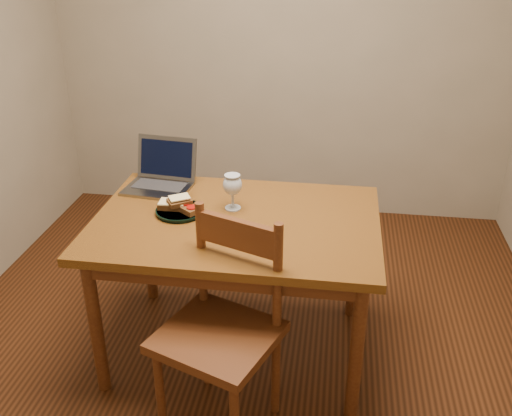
# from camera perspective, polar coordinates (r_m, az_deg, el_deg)

# --- Properties ---
(floor) EXTENTS (3.20, 3.20, 0.02)m
(floor) POSITION_cam_1_polar(r_m,az_deg,el_deg) (3.06, -0.99, -13.13)
(floor) COLOR black
(floor) RESTS_ON ground
(back_wall) EXTENTS (3.20, 0.02, 2.60)m
(back_wall) POSITION_cam_1_polar(r_m,az_deg,el_deg) (4.01, 2.75, 17.18)
(back_wall) COLOR gray
(back_wall) RESTS_ON floor
(front_wall) EXTENTS (3.20, 0.02, 2.60)m
(front_wall) POSITION_cam_1_polar(r_m,az_deg,el_deg) (1.04, -16.40, -12.80)
(front_wall) COLOR gray
(front_wall) RESTS_ON floor
(table) EXTENTS (1.30, 0.90, 0.74)m
(table) POSITION_cam_1_polar(r_m,az_deg,el_deg) (2.64, -1.98, -2.74)
(table) COLOR #45220B
(table) RESTS_ON floor
(chair) EXTENTS (0.57, 0.56, 0.48)m
(chair) POSITION_cam_1_polar(r_m,az_deg,el_deg) (2.33, -3.56, -11.27)
(chair) COLOR #421D0D
(chair) RESTS_ON floor
(plate) EXTENTS (0.23, 0.23, 0.02)m
(plate) POSITION_cam_1_polar(r_m,az_deg,el_deg) (2.67, -7.61, -0.33)
(plate) COLOR black
(plate) RESTS_ON table
(sandwich_cheese) EXTENTS (0.13, 0.07, 0.04)m
(sandwich_cheese) POSITION_cam_1_polar(r_m,az_deg,el_deg) (2.68, -8.37, 0.39)
(sandwich_cheese) COLOR #381E0C
(sandwich_cheese) RESTS_ON plate
(sandwich_tomato) EXTENTS (0.14, 0.13, 0.04)m
(sandwich_tomato) POSITION_cam_1_polar(r_m,az_deg,el_deg) (2.64, -6.81, 0.05)
(sandwich_tomato) COLOR #381E0C
(sandwich_tomato) RESTS_ON plate
(sandwich_top) EXTENTS (0.12, 0.12, 0.03)m
(sandwich_top) POSITION_cam_1_polar(r_m,az_deg,el_deg) (2.65, -7.65, 0.73)
(sandwich_top) COLOR #381E0C
(sandwich_top) RESTS_ON plate
(milk_glass) EXTENTS (0.09, 0.09, 0.18)m
(milk_glass) POSITION_cam_1_polar(r_m,az_deg,el_deg) (2.66, -2.36, 1.63)
(milk_glass) COLOR white
(milk_glass) RESTS_ON table
(laptop) EXTENTS (0.35, 0.32, 0.23)m
(laptop) POSITION_cam_1_polar(r_m,az_deg,el_deg) (2.96, -9.40, 3.38)
(laptop) COLOR slate
(laptop) RESTS_ON table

